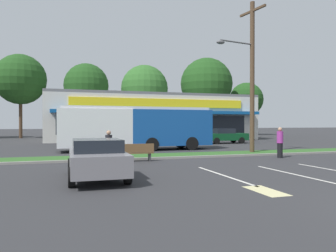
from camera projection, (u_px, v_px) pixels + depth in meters
name	position (u px, v px, depth m)	size (l,w,h in m)	color
grass_median	(203.00, 155.00, 20.28)	(56.00, 2.20, 0.12)	#2D5B23
curb_lip	(211.00, 156.00, 19.12)	(56.00, 0.24, 0.12)	gray
parking_stripe_0	(224.00, 175.00, 12.52)	(0.12, 4.80, 0.01)	silver
parking_stripe_1	(293.00, 174.00, 12.88)	(0.12, 4.80, 0.01)	silver
lot_arrow	(266.00, 191.00, 9.65)	(0.70, 1.60, 0.01)	beige
storefront_building	(147.00, 118.00, 42.59)	(25.07, 14.91, 5.57)	beige
tree_left	(20.00, 79.00, 43.86)	(6.84, 6.84, 11.45)	#473323
tree_mid_left	(86.00, 86.00, 45.98)	(6.31, 6.31, 10.59)	#473323
tree_mid	(144.00, 89.00, 49.69)	(7.24, 7.24, 11.03)	#473323
tree_mid_right	(206.00, 84.00, 51.78)	(8.33, 8.33, 12.54)	#473323
tree_right	(246.00, 99.00, 55.58)	(5.76, 5.76, 9.07)	#473323
utility_pole	(251.00, 73.00, 21.32)	(3.12, 2.39, 10.11)	#4C3826
city_bus	(137.00, 127.00, 24.19)	(11.48, 2.83, 3.25)	#144793
bus_stop_bench	(139.00, 152.00, 17.10)	(1.60, 0.45, 0.95)	brown
car_2	(225.00, 136.00, 32.57)	(4.45, 1.88, 1.51)	#0C3F1E
car_3	(97.00, 158.00, 11.71)	(2.01, 4.41, 1.46)	slate
car_4	(151.00, 136.00, 30.73)	(4.30, 1.87, 1.54)	slate
pedestrian_near_bench	(109.00, 147.00, 15.85)	(0.34, 0.34, 1.68)	black
pedestrian_by_pole	(280.00, 142.00, 18.88)	(0.36, 0.36, 1.80)	black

